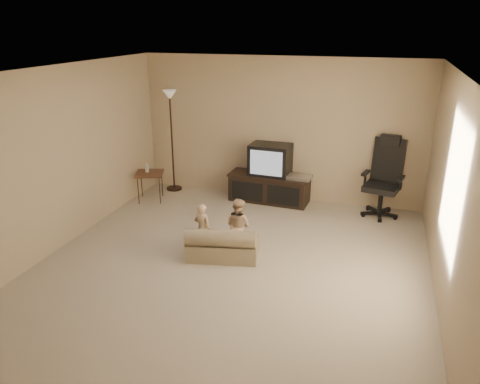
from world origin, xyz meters
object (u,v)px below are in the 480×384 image
object	(u,v)px
floor_lamp	(171,118)
toddler_right	(238,226)
tv_stand	(270,178)
side_table	(149,173)
toddler_left	(202,229)
child_sofa	(222,245)
office_chair	(383,188)

from	to	relation	value
floor_lamp	toddler_right	distance (m)	3.02
tv_stand	floor_lamp	distance (m)	2.12
side_table	toddler_right	size ratio (longest dim) A/B	0.89
toddler_left	toddler_right	distance (m)	0.49
tv_stand	child_sofa	world-z (taller)	tv_stand
office_chair	toddler_right	size ratio (longest dim) A/B	1.68
tv_stand	child_sofa	xyz separation A→B (m)	(-0.10, -2.29, -0.24)
child_sofa	toddler_left	xyz separation A→B (m)	(-0.30, 0.07, 0.18)
side_table	floor_lamp	size ratio (longest dim) A/B	0.37
toddler_left	toddler_right	world-z (taller)	toddler_right
side_table	floor_lamp	distance (m)	1.10
office_chair	side_table	distance (m)	4.01
child_sofa	office_chair	bearing A→B (deg)	36.71
office_chair	floor_lamp	xyz separation A→B (m)	(-3.81, 0.12, 0.90)
toddler_left	toddler_right	xyz separation A→B (m)	(0.45, 0.19, 0.03)
tv_stand	toddler_left	bearing A→B (deg)	-97.05
tv_stand	floor_lamp	bearing A→B (deg)	-178.53
floor_lamp	toddler_left	size ratio (longest dim) A/B	2.57
office_chair	child_sofa	distance (m)	3.02
tv_stand	side_table	bearing A→B (deg)	-160.70
office_chair	floor_lamp	world-z (taller)	floor_lamp
office_chair	toddler_left	xyz separation A→B (m)	(-2.32, -2.16, -0.11)
side_table	toddler_left	bearing A→B (deg)	-44.62
side_table	toddler_right	xyz separation A→B (m)	(2.11, -1.44, -0.11)
side_table	toddler_left	distance (m)	2.32
side_table	child_sofa	world-z (taller)	side_table
child_sofa	toddler_right	bearing A→B (deg)	48.66
office_chair	tv_stand	bearing A→B (deg)	-168.23
floor_lamp	child_sofa	size ratio (longest dim) A/B	1.82
tv_stand	toddler_right	size ratio (longest dim) A/B	1.87
side_table	floor_lamp	world-z (taller)	floor_lamp
child_sofa	toddler_left	size ratio (longest dim) A/B	1.41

